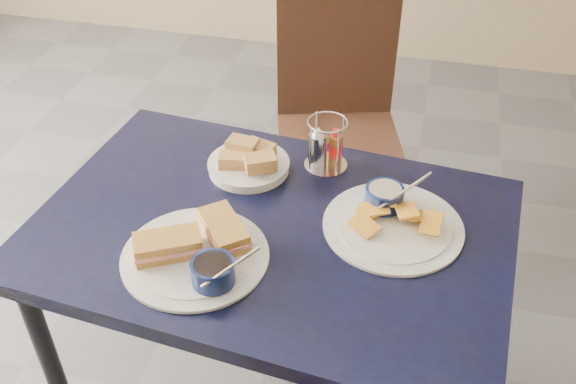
% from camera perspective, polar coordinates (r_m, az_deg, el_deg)
% --- Properties ---
extents(dining_table, '(1.13, 0.81, 0.75)m').
position_cam_1_polar(dining_table, '(1.51, -1.47, -5.13)').
color(dining_table, black).
rests_on(dining_table, ground).
extents(chair_far, '(0.52, 0.51, 0.90)m').
position_cam_1_polar(chair_far, '(2.33, 4.97, 7.24)').
color(chair_far, black).
rests_on(chair_far, ground).
extents(sandwich_plate, '(0.32, 0.32, 0.12)m').
position_cam_1_polar(sandwich_plate, '(1.38, -7.95, -5.19)').
color(sandwich_plate, white).
rests_on(sandwich_plate, dining_table).
extents(plantain_plate, '(0.32, 0.32, 0.12)m').
position_cam_1_polar(plantain_plate, '(1.48, 9.11, -2.17)').
color(plantain_plate, white).
rests_on(plantain_plate, dining_table).
extents(bread_basket, '(0.20, 0.20, 0.07)m').
position_cam_1_polar(bread_basket, '(1.62, -3.50, 2.69)').
color(bread_basket, white).
rests_on(bread_basket, dining_table).
extents(condiment_caddy, '(0.11, 0.11, 0.14)m').
position_cam_1_polar(condiment_caddy, '(1.61, 3.28, 4.00)').
color(condiment_caddy, silver).
rests_on(condiment_caddy, dining_table).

